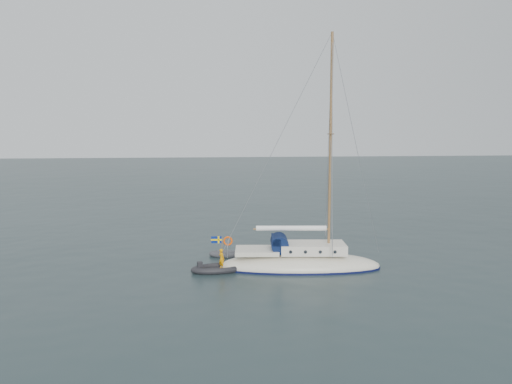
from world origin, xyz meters
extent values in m
plane|color=black|center=(0.00, 0.00, 0.00)|extent=(300.00, 300.00, 0.00)
ellipsoid|color=beige|center=(1.94, -2.15, 0.17)|extent=(9.92, 3.09, 1.65)
cube|color=#F0E8CF|center=(2.71, -2.15, 1.30)|extent=(3.97, 2.09, 0.61)
cube|color=beige|center=(-0.71, -2.15, 1.12)|extent=(2.64, 2.09, 0.28)
cylinder|color=#0B173A|center=(0.67, -2.15, 1.60)|extent=(1.06, 1.82, 1.06)
cube|color=#0B173A|center=(0.45, -2.15, 1.82)|extent=(0.50, 1.82, 0.44)
cylinder|color=olive|center=(3.70, -2.15, 7.60)|extent=(0.17, 0.17, 13.22)
cylinder|color=olive|center=(3.70, -2.15, 8.26)|extent=(0.06, 2.42, 0.06)
cylinder|color=olive|center=(1.39, -2.15, 2.48)|extent=(4.63, 0.11, 0.11)
cylinder|color=white|center=(1.39, -2.15, 2.53)|extent=(4.30, 0.31, 0.31)
cylinder|color=#9899A0|center=(-2.47, -2.15, 1.60)|extent=(0.04, 2.42, 0.04)
torus|color=#E94804|center=(-2.52, -1.49, 1.60)|extent=(0.60, 0.11, 0.60)
cylinder|color=olive|center=(-2.85, -2.15, 1.49)|extent=(0.03, 0.03, 0.99)
cube|color=navy|center=(-3.18, -2.15, 1.82)|extent=(0.66, 0.02, 0.42)
cube|color=#FFD100|center=(-3.18, -2.15, 1.82)|extent=(0.68, 0.03, 0.10)
cube|color=#FFD100|center=(-3.06, -2.15, 1.82)|extent=(0.10, 0.03, 0.44)
cylinder|color=black|center=(1.28, -1.10, 1.30)|extent=(0.20, 0.07, 0.20)
cylinder|color=black|center=(1.28, -3.21, 1.30)|extent=(0.20, 0.07, 0.20)
cylinder|color=black|center=(2.16, -1.10, 1.30)|extent=(0.20, 0.07, 0.20)
cylinder|color=black|center=(2.16, -3.21, 1.30)|extent=(0.20, 0.07, 0.20)
cylinder|color=black|center=(3.04, -1.10, 1.30)|extent=(0.20, 0.07, 0.20)
cylinder|color=black|center=(3.04, -3.21, 1.30)|extent=(0.20, 0.07, 0.20)
cylinder|color=black|center=(3.92, -1.10, 1.30)|extent=(0.20, 0.07, 0.20)
cylinder|color=black|center=(3.92, -3.21, 1.30)|extent=(0.20, 0.07, 0.20)
cube|color=#434348|center=(-2.28, 1.54, 0.10)|extent=(1.49, 0.61, 0.09)
cube|color=black|center=(-3.06, -2.09, 0.12)|extent=(2.12, 0.88, 0.11)
cube|color=black|center=(-4.20, -2.09, 0.40)|extent=(0.31, 0.31, 0.53)
imported|color=orange|center=(-2.88, -2.09, 0.77)|extent=(0.45, 0.53, 1.22)
camera|label=1|loc=(-4.81, -31.53, 8.24)|focal=35.00mm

